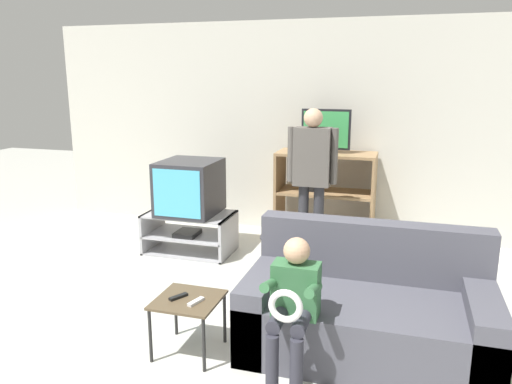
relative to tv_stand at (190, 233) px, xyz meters
name	(u,v)px	position (x,y,z in m)	size (l,w,h in m)	color
wall_back	(290,129)	(0.86, 1.19, 1.08)	(6.40, 0.06, 2.60)	beige
tv_stand	(190,233)	(0.00, 0.00, 0.00)	(0.97, 0.57, 0.45)	#A8A8AD
television_main	(190,187)	(0.01, 0.02, 0.52)	(0.61, 0.67, 0.59)	#2D2D33
media_shelf	(325,196)	(1.38, 0.86, 0.33)	(1.15, 0.51, 1.07)	#9E7A51
television_flat	(326,132)	(1.37, 0.83, 1.09)	(0.57, 0.20, 0.50)	black
folding_stool	(279,248)	(1.26, -0.90, 0.25)	(0.37, 0.37, 0.59)	#B7B7BC
snack_table	(188,305)	(0.86, -1.94, 0.14)	(0.45, 0.45, 0.41)	brown
remote_control_black	(178,297)	(0.80, -1.95, 0.20)	(0.04, 0.14, 0.02)	black
remote_control_white	(196,302)	(0.95, -1.98, 0.20)	(0.04, 0.14, 0.02)	silver
couch	(367,312)	(2.08, -1.53, 0.07)	(1.71, 0.94, 0.88)	#4C4C56
person_standing_adult	(312,169)	(1.34, 0.19, 0.76)	(0.53, 0.20, 1.62)	#2D2D33
person_seated_child	(293,300)	(1.65, -2.08, 0.35)	(0.33, 0.43, 0.96)	#2D2D38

